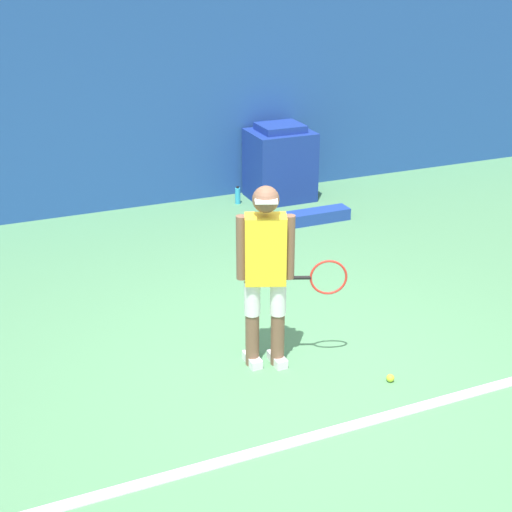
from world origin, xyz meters
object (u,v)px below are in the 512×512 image
at_px(tennis_player, 267,270).
at_px(tennis_ball, 390,378).
at_px(equipment_bag, 317,216).
at_px(water_bottle, 238,196).
at_px(covered_chair, 280,163).

bearing_deg(tennis_player, tennis_ball, -16.74).
distance_m(tennis_ball, equipment_bag, 3.83).
distance_m(tennis_player, tennis_ball, 1.40).
bearing_deg(tennis_ball, water_bottle, 84.17).
distance_m(tennis_player, water_bottle, 4.34).
bearing_deg(water_bottle, covered_chair, -0.29).
xyz_separation_m(covered_chair, water_bottle, (-0.65, 0.00, -0.40)).
distance_m(tennis_player, equipment_bag, 3.70).
distance_m(covered_chair, equipment_bag, 1.17).
bearing_deg(tennis_player, equipment_bag, 76.90).
relative_size(tennis_player, covered_chair, 1.51).
xyz_separation_m(equipment_bag, water_bottle, (-0.71, 1.08, 0.04)).
bearing_deg(tennis_ball, covered_chair, 76.45).
height_order(tennis_ball, covered_chair, covered_chair).
relative_size(tennis_ball, covered_chair, 0.06).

